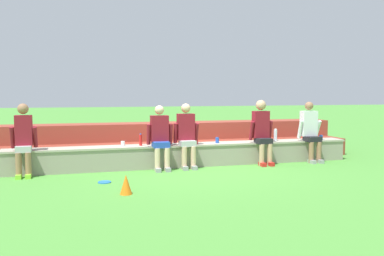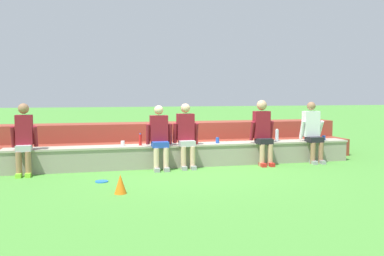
{
  "view_description": "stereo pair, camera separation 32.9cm",
  "coord_description": "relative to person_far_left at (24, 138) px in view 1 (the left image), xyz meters",
  "views": [
    {
      "loc": [
        -2.36,
        -8.32,
        1.58
      ],
      "look_at": [
        0.09,
        0.24,
        0.83
      ],
      "focal_mm": 38.34,
      "sensor_mm": 36.0,
      "label": 1
    },
    {
      "loc": [
        -2.04,
        -8.41,
        1.58
      ],
      "look_at": [
        0.09,
        0.24,
        0.83
      ],
      "focal_mm": 38.34,
      "sensor_mm": 36.0,
      "label": 2
    }
  ],
  "objects": [
    {
      "name": "water_bottle_near_right",
      "position": [
        2.27,
        0.24,
        -0.13
      ],
      "size": [
        0.06,
        0.06,
        0.26
      ],
      "color": "red",
      "rests_on": "stone_seating_wall"
    },
    {
      "name": "frisbee",
      "position": [
        1.43,
        -0.98,
        -0.72
      ],
      "size": [
        0.23,
        0.23,
        0.02
      ],
      "primitive_type": "cylinder",
      "color": "blue",
      "rests_on": "ground"
    },
    {
      "name": "water_bottle_center_gap",
      "position": [
        3.5,
        0.24,
        -0.13
      ],
      "size": [
        0.06,
        0.06,
        0.26
      ],
      "color": "red",
      "rests_on": "stone_seating_wall"
    },
    {
      "name": "person_center",
      "position": [
        3.21,
        0.01,
        -0.01
      ],
      "size": [
        0.54,
        0.49,
        1.37
      ],
      "color": "#DBAD89",
      "rests_on": "ground"
    },
    {
      "name": "person_far_right",
      "position": [
        6.2,
        0.03,
        -0.0
      ],
      "size": [
        0.55,
        0.55,
        1.39
      ],
      "color": "#996B4C",
      "rests_on": "ground"
    },
    {
      "name": "person_right_of_center",
      "position": [
        4.95,
        0.0,
        0.03
      ],
      "size": [
        0.53,
        0.54,
        1.44
      ],
      "color": "tan",
      "rests_on": "ground"
    },
    {
      "name": "plastic_cup_left_end",
      "position": [
        1.9,
        0.29,
        -0.2
      ],
      "size": [
        0.08,
        0.08,
        0.1
      ],
      "primitive_type": "cylinder",
      "color": "white",
      "rests_on": "stone_seating_wall"
    },
    {
      "name": "plastic_cup_middle",
      "position": [
        3.97,
        0.21,
        -0.19
      ],
      "size": [
        0.08,
        0.08,
        0.13
      ],
      "primitive_type": "cylinder",
      "color": "blue",
      "rests_on": "stone_seating_wall"
    },
    {
      "name": "water_bottle_near_left",
      "position": [
        5.43,
        0.28,
        -0.12
      ],
      "size": [
        0.08,
        0.08,
        0.28
      ],
      "color": "silver",
      "rests_on": "stone_seating_wall"
    },
    {
      "name": "sports_cone",
      "position": [
        1.7,
        -1.94,
        -0.58
      ],
      "size": [
        0.19,
        0.19,
        0.31
      ],
      "primitive_type": "cone",
      "color": "orange",
      "rests_on": "ground"
    },
    {
      "name": "stone_seating_wall",
      "position": [
        3.31,
        0.25,
        -0.47
      ],
      "size": [
        7.58,
        0.52,
        0.49
      ],
      "color": "gray",
      "rests_on": "ground"
    },
    {
      "name": "ground_plane",
      "position": [
        3.31,
        0.01,
        -0.73
      ],
      "size": [
        80.0,
        80.0,
        0.0
      ],
      "primitive_type": "plane",
      "color": "#4C9338"
    },
    {
      "name": "person_left_of_center",
      "position": [
        2.64,
        -0.03,
        -0.03
      ],
      "size": [
        0.54,
        0.52,
        1.34
      ],
      "color": "beige",
      "rests_on": "ground"
    },
    {
      "name": "person_far_left",
      "position": [
        0.0,
        0.0,
        0.0
      ],
      "size": [
        0.49,
        0.47,
        1.39
      ],
      "color": "#996B4C",
      "rests_on": "ground"
    },
    {
      "name": "water_bottle_mid_left",
      "position": [
        2.93,
        0.31,
        -0.12
      ],
      "size": [
        0.07,
        0.07,
        0.27
      ],
      "color": "blue",
      "rests_on": "stone_seating_wall"
    },
    {
      "name": "brick_bleachers",
      "position": [
        3.31,
        1.58,
        -0.38
      ],
      "size": [
        8.63,
        1.55,
        0.85
      ],
      "color": "maroon",
      "rests_on": "ground"
    },
    {
      "name": "plastic_cup_right_end",
      "position": [
        6.61,
        0.22,
        -0.2
      ],
      "size": [
        0.08,
        0.08,
        0.1
      ],
      "primitive_type": "cylinder",
      "color": "blue",
      "rests_on": "stone_seating_wall"
    }
  ]
}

